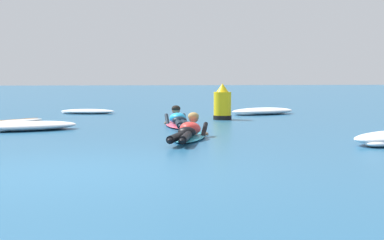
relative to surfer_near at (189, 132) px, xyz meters
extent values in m
plane|color=#235B84|center=(-2.05, 6.47, -0.14)|extent=(120.00, 120.00, 0.00)
ellipsoid|color=#2DB2D1|center=(0.04, 0.13, -0.11)|extent=(1.05, 1.98, 0.07)
ellipsoid|color=#2DB2D1|center=(0.29, 0.99, -0.10)|extent=(0.24, 0.25, 0.06)
ellipsoid|color=red|center=(0.05, 0.17, 0.06)|extent=(0.59, 0.81, 0.35)
ellipsoid|color=black|center=(-0.07, -0.23, 0.03)|extent=(0.40, 0.36, 0.20)
cylinder|color=black|center=(-0.32, -0.80, 0.00)|extent=(0.45, 0.94, 0.14)
ellipsoid|color=black|center=(-0.47, -1.25, 0.00)|extent=(0.16, 0.24, 0.08)
cylinder|color=black|center=(-0.16, -0.85, 0.00)|extent=(0.35, 0.96, 0.14)
ellipsoid|color=black|center=(-0.27, -1.31, 0.00)|extent=(0.16, 0.24, 0.08)
cylinder|color=black|center=(-0.05, 0.62, -0.02)|extent=(0.24, 0.57, 0.33)
sphere|color=#8C6647|center=(0.05, 0.97, -0.12)|extent=(0.09, 0.09, 0.09)
cylinder|color=black|center=(0.37, 0.47, -0.02)|extent=(0.24, 0.57, 0.33)
sphere|color=#8C6647|center=(0.46, 0.81, -0.12)|extent=(0.09, 0.09, 0.09)
sphere|color=#8C6647|center=(0.17, 0.58, 0.24)|extent=(0.21, 0.21, 0.21)
ellipsoid|color=#AD894C|center=(0.16, 0.56, 0.27)|extent=(0.27, 0.25, 0.16)
ellipsoid|color=#E54C66|center=(0.10, 2.94, -0.11)|extent=(0.57, 1.97, 0.07)
ellipsoid|color=#E54C66|center=(0.09, 3.88, -0.10)|extent=(0.20, 0.20, 0.06)
ellipsoid|color=#1E9EDB|center=(0.10, 2.99, 0.06)|extent=(0.40, 0.66, 0.34)
ellipsoid|color=black|center=(0.10, 2.61, 0.03)|extent=(0.34, 0.28, 0.20)
cylinder|color=black|center=(0.02, 2.01, 0.00)|extent=(0.19, 0.90, 0.14)
ellipsoid|color=black|center=(0.00, 1.56, 0.00)|extent=(0.10, 0.22, 0.08)
cylinder|color=black|center=(0.18, 2.01, 0.00)|extent=(0.20, 0.90, 0.14)
ellipsoid|color=black|center=(0.21, 1.56, 0.00)|extent=(0.10, 0.22, 0.08)
cylinder|color=black|center=(-0.13, 3.35, -0.02)|extent=(0.09, 0.54, 0.32)
sphere|color=#8C6647|center=(-0.13, 3.71, -0.12)|extent=(0.09, 0.09, 0.09)
cylinder|color=black|center=(0.31, 3.34, -0.02)|extent=(0.09, 0.54, 0.32)
sphere|color=#8C6647|center=(0.31, 3.68, -0.12)|extent=(0.09, 0.09, 0.09)
sphere|color=#8C6647|center=(0.09, 3.38, 0.24)|extent=(0.21, 0.21, 0.21)
ellipsoid|color=black|center=(0.09, 3.36, 0.27)|extent=(0.22, 0.20, 0.16)
ellipsoid|color=white|center=(-4.09, 4.75, -0.11)|extent=(1.67, 1.72, 0.07)
cube|color=orange|center=(-4.09, 4.75, -0.07)|extent=(1.14, 1.19, 0.01)
ellipsoid|color=white|center=(-2.31, 8.05, -0.07)|extent=(1.86, 1.03, 0.15)
ellipsoid|color=white|center=(-1.86, 8.07, -0.09)|extent=(0.69, 0.48, 0.11)
ellipsoid|color=white|center=(-2.84, 8.09, -0.10)|extent=(0.70, 0.50, 0.08)
ellipsoid|color=white|center=(3.15, -1.46, -0.08)|extent=(0.88, 0.86, 0.13)
ellipsoid|color=white|center=(3.23, 6.99, -0.04)|extent=(2.38, 1.60, 0.22)
ellipsoid|color=white|center=(3.70, 7.31, -0.07)|extent=(0.91, 0.74, 0.15)
ellipsoid|color=white|center=(2.64, 6.68, -0.08)|extent=(0.84, 0.53, 0.12)
ellipsoid|color=white|center=(-3.39, 2.36, -0.04)|extent=(2.45, 1.57, 0.21)
ellipsoid|color=white|center=(-2.89, 2.67, -0.07)|extent=(0.93, 0.88, 0.14)
cylinder|color=yellow|center=(1.56, 4.99, 0.24)|extent=(0.49, 0.49, 0.77)
cone|color=yellow|center=(1.56, 4.99, 0.75)|extent=(0.34, 0.34, 0.24)
cylinder|color=black|center=(1.56, 4.99, -0.08)|extent=(0.51, 0.51, 0.12)
camera|label=1|loc=(-1.34, -10.93, 1.07)|focal=54.23mm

